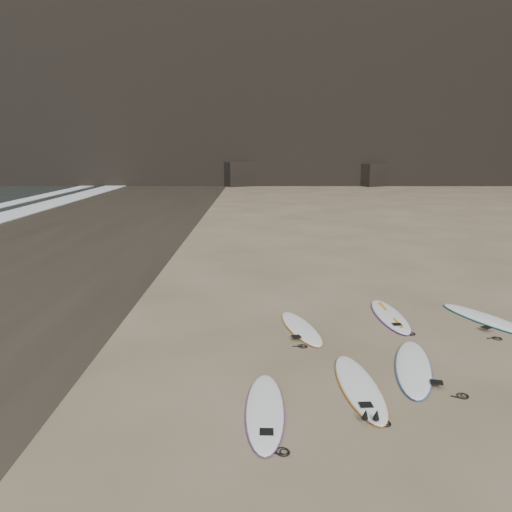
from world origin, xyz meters
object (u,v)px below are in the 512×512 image
at_px(surfboard_0, 265,409).
at_px(surfboard_2, 413,367).
at_px(surfboard_5, 301,328).
at_px(surfboard_1, 359,386).
at_px(surfboard_7, 487,319).
at_px(surfboard_6, 390,316).

xyz_separation_m(surfboard_0, surfboard_2, (2.73, 1.51, 0.00)).
height_order(surfboard_0, surfboard_5, surfboard_0).
height_order(surfboard_2, surfboard_5, surfboard_2).
bearing_deg(surfboard_2, surfboard_0, -136.35).
relative_size(surfboard_0, surfboard_5, 1.06).
height_order(surfboard_1, surfboard_5, surfboard_1).
distance_m(surfboard_5, surfboard_7, 4.43).
distance_m(surfboard_0, surfboard_7, 6.66).
bearing_deg(surfboard_1, surfboard_7, 39.02).
bearing_deg(surfboard_7, surfboard_1, -163.32).
bearing_deg(surfboard_0, surfboard_2, 29.91).
distance_m(surfboard_6, surfboard_7, 2.22).
bearing_deg(surfboard_7, surfboard_2, -159.91).
bearing_deg(surfboard_2, surfboard_7, 60.45).
xyz_separation_m(surfboard_5, surfboard_6, (2.18, 0.80, 0.00)).
height_order(surfboard_6, surfboard_7, surfboard_7).
distance_m(surfboard_2, surfboard_6, 2.84).
height_order(surfboard_0, surfboard_6, surfboard_6).
height_order(surfboard_5, surfboard_7, surfboard_7).
relative_size(surfboard_0, surfboard_1, 0.96).
xyz_separation_m(surfboard_5, surfboard_7, (4.39, 0.56, 0.01)).
bearing_deg(surfboard_7, surfboard_5, 161.62).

